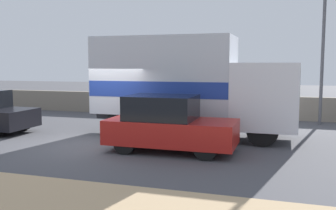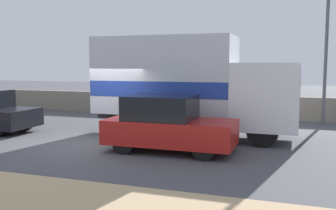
% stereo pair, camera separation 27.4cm
% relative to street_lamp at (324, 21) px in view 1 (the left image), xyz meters
% --- Properties ---
extents(ground_plane, '(80.00, 80.00, 0.00)m').
position_rel_street_lamp_xyz_m(ground_plane, '(-7.48, -6.64, -4.53)').
color(ground_plane, '#47474C').
extents(stone_wall_backdrop, '(60.00, 0.35, 1.13)m').
position_rel_street_lamp_xyz_m(stone_wall_backdrop, '(-7.48, 0.97, -3.96)').
color(stone_wall_backdrop, gray).
rests_on(stone_wall_backdrop, ground_plane).
extents(street_lamp, '(0.56, 0.28, 7.93)m').
position_rel_street_lamp_xyz_m(street_lamp, '(0.00, 0.00, 0.00)').
color(street_lamp, '#4C4C51').
rests_on(street_lamp, ground_plane).
extents(box_truck, '(7.28, 2.37, 3.65)m').
position_rel_street_lamp_xyz_m(box_truck, '(-5.01, -4.37, -2.57)').
color(box_truck, silver).
rests_on(box_truck, ground_plane).
extents(car_hatchback, '(3.92, 1.76, 1.71)m').
position_rel_street_lamp_xyz_m(car_hatchback, '(-4.88, -6.92, -3.70)').
color(car_hatchback, '#B21E19').
rests_on(car_hatchback, ground_plane).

